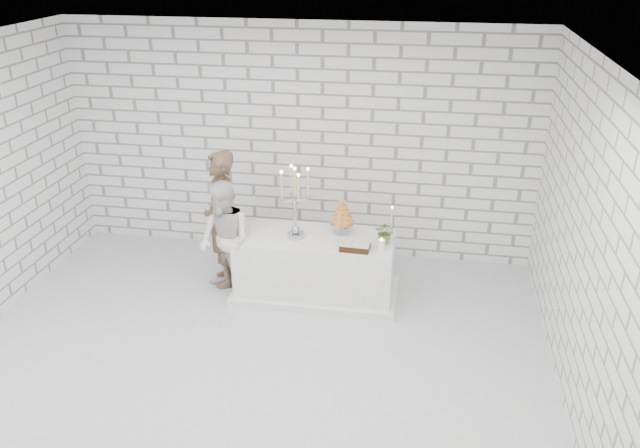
{
  "coord_description": "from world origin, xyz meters",
  "views": [
    {
      "loc": [
        1.6,
        -5.14,
        3.9
      ],
      "look_at": [
        0.53,
        1.04,
        1.05
      ],
      "focal_mm": 35.75,
      "sensor_mm": 36.0,
      "label": 1
    }
  ],
  "objects_px": {
    "cake_table": "(316,265)",
    "bride": "(225,241)",
    "croquembouche": "(342,216)",
    "candelabra": "(295,203)",
    "groom": "(221,219)"
  },
  "relations": [
    {
      "from": "candelabra",
      "to": "cake_table",
      "type": "bearing_deg",
      "value": 14.21
    },
    {
      "from": "bride",
      "to": "groom",
      "type": "bearing_deg",
      "value": 155.78
    },
    {
      "from": "candelabra",
      "to": "croquembouche",
      "type": "bearing_deg",
      "value": 19.8
    },
    {
      "from": "bride",
      "to": "candelabra",
      "type": "xyz_separation_m",
      "value": [
        0.8,
        0.14,
        0.47
      ]
    },
    {
      "from": "cake_table",
      "to": "groom",
      "type": "xyz_separation_m",
      "value": [
        -1.15,
        0.09,
        0.46
      ]
    },
    {
      "from": "candelabra",
      "to": "croquembouche",
      "type": "relative_size",
      "value": 1.93
    },
    {
      "from": "bride",
      "to": "candelabra",
      "type": "distance_m",
      "value": 0.94
    },
    {
      "from": "groom",
      "to": "bride",
      "type": "height_order",
      "value": "groom"
    },
    {
      "from": "cake_table",
      "to": "croquembouche",
      "type": "bearing_deg",
      "value": 23.83
    },
    {
      "from": "candelabra",
      "to": "croquembouche",
      "type": "xyz_separation_m",
      "value": [
        0.51,
        0.18,
        -0.2
      ]
    },
    {
      "from": "cake_table",
      "to": "groom",
      "type": "height_order",
      "value": "groom"
    },
    {
      "from": "cake_table",
      "to": "bride",
      "type": "distance_m",
      "value": 1.09
    },
    {
      "from": "groom",
      "to": "croquembouche",
      "type": "bearing_deg",
      "value": 69.35
    },
    {
      "from": "groom",
      "to": "croquembouche",
      "type": "height_order",
      "value": "groom"
    },
    {
      "from": "cake_table",
      "to": "groom",
      "type": "bearing_deg",
      "value": 175.64
    }
  ]
}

